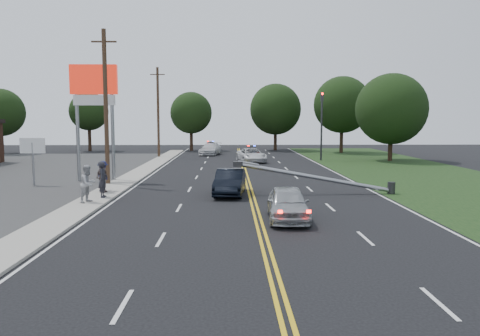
{
  "coord_description": "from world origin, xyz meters",
  "views": [
    {
      "loc": [
        -1.2,
        -18.49,
        4.32
      ],
      "look_at": [
        -0.67,
        6.41,
        1.7
      ],
      "focal_mm": 35.0,
      "sensor_mm": 36.0,
      "label": 1
    }
  ],
  "objects_px": {
    "traffic_signal": "(322,120)",
    "waiting_sedan": "(288,203)",
    "bystander_a": "(103,179)",
    "bystander_b": "(88,184)",
    "fallen_streetlight": "(324,178)",
    "crashed_sedan": "(230,182)",
    "utility_pole_mid": "(106,107)",
    "utility_pole_far": "(158,112)",
    "emergency_b": "(211,149)",
    "bystander_d": "(102,177)",
    "emergency_a": "(251,155)",
    "small_sign": "(33,150)",
    "pylon_sign": "(94,94)",
    "bystander_c": "(103,176)"
  },
  "relations": [
    {
      "from": "pylon_sign",
      "to": "waiting_sedan",
      "type": "bearing_deg",
      "value": -47.4
    },
    {
      "from": "crashed_sedan",
      "to": "emergency_a",
      "type": "relative_size",
      "value": 0.89
    },
    {
      "from": "small_sign",
      "to": "fallen_streetlight",
      "type": "bearing_deg",
      "value": -12.4
    },
    {
      "from": "traffic_signal",
      "to": "emergency_b",
      "type": "height_order",
      "value": "traffic_signal"
    },
    {
      "from": "waiting_sedan",
      "to": "utility_pole_mid",
      "type": "bearing_deg",
      "value": 136.69
    },
    {
      "from": "bystander_c",
      "to": "utility_pole_far",
      "type": "bearing_deg",
      "value": 4.86
    },
    {
      "from": "small_sign",
      "to": "bystander_c",
      "type": "xyz_separation_m",
      "value": [
        5.34,
        -3.17,
        -1.33
      ]
    },
    {
      "from": "waiting_sedan",
      "to": "bystander_b",
      "type": "distance_m",
      "value": 10.41
    },
    {
      "from": "utility_pole_far",
      "to": "bystander_a",
      "type": "height_order",
      "value": "utility_pole_far"
    },
    {
      "from": "emergency_b",
      "to": "utility_pole_far",
      "type": "bearing_deg",
      "value": -135.31
    },
    {
      "from": "pylon_sign",
      "to": "crashed_sedan",
      "type": "relative_size",
      "value": 1.8
    },
    {
      "from": "traffic_signal",
      "to": "utility_pole_far",
      "type": "height_order",
      "value": "utility_pole_far"
    },
    {
      "from": "utility_pole_mid",
      "to": "waiting_sedan",
      "type": "relative_size",
      "value": 2.38
    },
    {
      "from": "fallen_streetlight",
      "to": "bystander_b",
      "type": "bearing_deg",
      "value": -166.93
    },
    {
      "from": "utility_pole_far",
      "to": "emergency_b",
      "type": "distance_m",
      "value": 8.08
    },
    {
      "from": "utility_pole_far",
      "to": "emergency_b",
      "type": "bearing_deg",
      "value": 33.85
    },
    {
      "from": "utility_pole_mid",
      "to": "utility_pole_far",
      "type": "bearing_deg",
      "value": 90.0
    },
    {
      "from": "fallen_streetlight",
      "to": "crashed_sedan",
      "type": "relative_size",
      "value": 2.11
    },
    {
      "from": "traffic_signal",
      "to": "emergency_a",
      "type": "relative_size",
      "value": 1.42
    },
    {
      "from": "traffic_signal",
      "to": "bystander_a",
      "type": "relative_size",
      "value": 3.64
    },
    {
      "from": "traffic_signal",
      "to": "emergency_b",
      "type": "bearing_deg",
      "value": 146.69
    },
    {
      "from": "small_sign",
      "to": "traffic_signal",
      "type": "relative_size",
      "value": 0.44
    },
    {
      "from": "small_sign",
      "to": "emergency_b",
      "type": "height_order",
      "value": "small_sign"
    },
    {
      "from": "pylon_sign",
      "to": "bystander_d",
      "type": "distance_m",
      "value": 7.91
    },
    {
      "from": "fallen_streetlight",
      "to": "bystander_d",
      "type": "distance_m",
      "value": 12.71
    },
    {
      "from": "emergency_b",
      "to": "bystander_d",
      "type": "relative_size",
      "value": 2.79
    },
    {
      "from": "small_sign",
      "to": "fallen_streetlight",
      "type": "height_order",
      "value": "small_sign"
    },
    {
      "from": "fallen_streetlight",
      "to": "waiting_sedan",
      "type": "height_order",
      "value": "fallen_streetlight"
    },
    {
      "from": "traffic_signal",
      "to": "waiting_sedan",
      "type": "xyz_separation_m",
      "value": [
        -7.04,
        -28.79,
        -3.49
      ]
    },
    {
      "from": "bystander_b",
      "to": "bystander_c",
      "type": "relative_size",
      "value": 1.08
    },
    {
      "from": "pylon_sign",
      "to": "bystander_b",
      "type": "distance_m",
      "value": 10.41
    },
    {
      "from": "traffic_signal",
      "to": "crashed_sedan",
      "type": "relative_size",
      "value": 1.59
    },
    {
      "from": "crashed_sedan",
      "to": "emergency_b",
      "type": "bearing_deg",
      "value": 99.56
    },
    {
      "from": "waiting_sedan",
      "to": "small_sign",
      "type": "bearing_deg",
      "value": 147.32
    },
    {
      "from": "crashed_sedan",
      "to": "bystander_a",
      "type": "distance_m",
      "value": 6.98
    },
    {
      "from": "crashed_sedan",
      "to": "emergency_b",
      "type": "xyz_separation_m",
      "value": [
        -2.34,
        29.84,
        -0.01
      ]
    },
    {
      "from": "fallen_streetlight",
      "to": "pylon_sign",
      "type": "bearing_deg",
      "value": 157.78
    },
    {
      "from": "pylon_sign",
      "to": "crashed_sedan",
      "type": "distance_m",
      "value": 12.27
    },
    {
      "from": "utility_pole_mid",
      "to": "bystander_a",
      "type": "bearing_deg",
      "value": -78.01
    },
    {
      "from": "emergency_b",
      "to": "bystander_d",
      "type": "distance_m",
      "value": 30.02
    },
    {
      "from": "bystander_a",
      "to": "bystander_b",
      "type": "bearing_deg",
      "value": 162.52
    },
    {
      "from": "utility_pole_far",
      "to": "bystander_d",
      "type": "bearing_deg",
      "value": -88.5
    },
    {
      "from": "emergency_a",
      "to": "bystander_a",
      "type": "height_order",
      "value": "bystander_a"
    },
    {
      "from": "utility_pole_far",
      "to": "emergency_a",
      "type": "bearing_deg",
      "value": -29.28
    },
    {
      "from": "traffic_signal",
      "to": "utility_pole_mid",
      "type": "bearing_deg",
      "value": -134.2
    },
    {
      "from": "utility_pole_far",
      "to": "bystander_c",
      "type": "bearing_deg",
      "value": -88.76
    },
    {
      "from": "traffic_signal",
      "to": "bystander_a",
      "type": "distance_m",
      "value": 28.76
    },
    {
      "from": "crashed_sedan",
      "to": "waiting_sedan",
      "type": "height_order",
      "value": "crashed_sedan"
    },
    {
      "from": "utility_pole_far",
      "to": "waiting_sedan",
      "type": "xyz_separation_m",
      "value": [
        10.46,
        -32.79,
        -4.37
      ]
    },
    {
      "from": "emergency_b",
      "to": "pylon_sign",
      "type": "bearing_deg",
      "value": -95.43
    }
  ]
}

